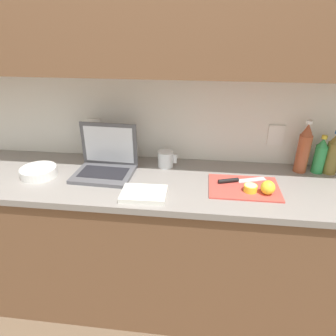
# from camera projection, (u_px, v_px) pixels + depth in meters

# --- Properties ---
(ground_plane) EXTENTS (12.00, 12.00, 0.00)m
(ground_plane) POSITION_uv_depth(u_px,v_px,m) (149.00, 295.00, 2.02)
(ground_plane) COLOR brown
(ground_plane) RESTS_ON ground
(wall_back) EXTENTS (5.20, 0.38, 2.60)m
(wall_back) POSITION_uv_depth(u_px,v_px,m) (148.00, 43.00, 1.53)
(wall_back) COLOR white
(wall_back) RESTS_ON ground_plane
(counter_unit) EXTENTS (2.53, 0.58, 0.89)m
(counter_unit) POSITION_uv_depth(u_px,v_px,m) (144.00, 242.00, 1.82)
(counter_unit) COLOR brown
(counter_unit) RESTS_ON ground_plane
(laptop) EXTENTS (0.33, 0.27, 0.27)m
(laptop) POSITION_uv_depth(u_px,v_px,m) (106.00, 162.00, 1.68)
(laptop) COLOR #515156
(laptop) RESTS_ON counter_unit
(cutting_board) EXTENTS (0.36, 0.25, 0.01)m
(cutting_board) POSITION_uv_depth(u_px,v_px,m) (244.00, 187.00, 1.53)
(cutting_board) COLOR #D1473D
(cutting_board) RESTS_ON counter_unit
(knife) EXTENTS (0.26, 0.11, 0.02)m
(knife) POSITION_uv_depth(u_px,v_px,m) (234.00, 181.00, 1.57)
(knife) COLOR silver
(knife) RESTS_ON cutting_board
(lemon_half_cut) EXTENTS (0.07, 0.07, 0.04)m
(lemon_half_cut) POSITION_uv_depth(u_px,v_px,m) (250.00, 188.00, 1.49)
(lemon_half_cut) COLOR yellow
(lemon_half_cut) RESTS_ON cutting_board
(lemon_whole_beside) EXTENTS (0.07, 0.07, 0.07)m
(lemon_whole_beside) POSITION_uv_depth(u_px,v_px,m) (268.00, 187.00, 1.46)
(lemon_whole_beside) COLOR yellow
(lemon_whole_beside) RESTS_ON cutting_board
(bottle_green_soda) EXTENTS (0.07, 0.07, 0.30)m
(bottle_green_soda) POSITION_uv_depth(u_px,v_px,m) (304.00, 149.00, 1.65)
(bottle_green_soda) COLOR #A34C2D
(bottle_green_soda) RESTS_ON counter_unit
(bottle_oil_tall) EXTENTS (0.06, 0.06, 0.22)m
(bottle_oil_tall) POSITION_uv_depth(u_px,v_px,m) (320.00, 156.00, 1.66)
(bottle_oil_tall) COLOR #2D934C
(bottle_oil_tall) RESTS_ON counter_unit
(bottle_water_clear) EXTENTS (0.07, 0.07, 0.25)m
(bottle_water_clear) POSITION_uv_depth(u_px,v_px,m) (333.00, 154.00, 1.64)
(bottle_water_clear) COLOR olive
(bottle_water_clear) RESTS_ON counter_unit
(measuring_cup) EXTENTS (0.11, 0.09, 0.09)m
(measuring_cup) POSITION_uv_depth(u_px,v_px,m) (166.00, 159.00, 1.75)
(measuring_cup) COLOR silver
(measuring_cup) RESTS_ON counter_unit
(bowl_white) EXTENTS (0.19, 0.19, 0.05)m
(bowl_white) POSITION_uv_depth(u_px,v_px,m) (39.00, 172.00, 1.65)
(bowl_white) COLOR white
(bowl_white) RESTS_ON counter_unit
(dish_towel) EXTENTS (0.22, 0.17, 0.02)m
(dish_towel) POSITION_uv_depth(u_px,v_px,m) (144.00, 194.00, 1.46)
(dish_towel) COLOR silver
(dish_towel) RESTS_ON counter_unit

